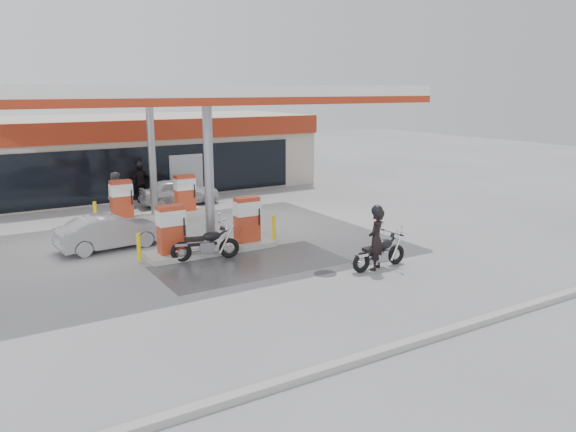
% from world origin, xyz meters
% --- Properties ---
extents(ground, '(90.00, 90.00, 0.00)m').
position_xyz_m(ground, '(0.00, 0.00, 0.00)').
color(ground, gray).
rests_on(ground, ground).
extents(wet_patch, '(6.00, 3.00, 0.00)m').
position_xyz_m(wet_patch, '(0.50, 0.00, 0.00)').
color(wet_patch, '#4C4C4F').
rests_on(wet_patch, ground).
extents(drain_cover, '(0.70, 0.70, 0.01)m').
position_xyz_m(drain_cover, '(2.00, -2.00, 0.00)').
color(drain_cover, '#38383A').
rests_on(drain_cover, ground).
extents(kerb, '(28.00, 0.25, 0.15)m').
position_xyz_m(kerb, '(0.00, -7.00, 0.07)').
color(kerb, gray).
rests_on(kerb, ground).
extents(store_building, '(22.00, 8.22, 4.00)m').
position_xyz_m(store_building, '(0.01, 15.94, 2.01)').
color(store_building, '#BDB29E').
rests_on(store_building, ground).
extents(canopy, '(16.00, 10.02, 5.51)m').
position_xyz_m(canopy, '(0.00, 5.00, 5.27)').
color(canopy, silver).
rests_on(canopy, ground).
extents(pump_island_near, '(5.14, 1.30, 1.78)m').
position_xyz_m(pump_island_near, '(0.00, 2.00, 0.71)').
color(pump_island_near, '#9E9E99').
rests_on(pump_island_near, ground).
extents(pump_island_far, '(5.14, 1.30, 1.78)m').
position_xyz_m(pump_island_far, '(0.00, 8.00, 0.71)').
color(pump_island_far, '#9E9E99').
rests_on(pump_island_far, ground).
extents(main_motorcycle, '(2.14, 0.82, 1.10)m').
position_xyz_m(main_motorcycle, '(3.78, -2.43, 0.49)').
color(main_motorcycle, black).
rests_on(main_motorcycle, ground).
extents(biker_main, '(0.84, 0.76, 1.92)m').
position_xyz_m(biker_main, '(3.58, -2.44, 0.96)').
color(biker_main, black).
rests_on(biker_main, ground).
extents(parked_motorcycle, '(2.22, 1.02, 1.16)m').
position_xyz_m(parked_motorcycle, '(-0.51, 1.19, 0.51)').
color(parked_motorcycle, black).
rests_on(parked_motorcycle, ground).
extents(sedan_white, '(3.88, 1.74, 1.30)m').
position_xyz_m(sedan_white, '(1.98, 10.20, 0.65)').
color(sedan_white, '#BDBDBF').
rests_on(sedan_white, ground).
extents(attendant, '(1.08, 1.19, 2.00)m').
position_xyz_m(attendant, '(-1.32, 9.00, 1.00)').
color(attendant, '#505055').
rests_on(attendant, ground).
extents(hatchback_silver, '(3.76, 1.60, 1.20)m').
position_xyz_m(hatchback_silver, '(-2.84, 4.20, 0.60)').
color(hatchback_silver, '#94959B').
rests_on(hatchback_silver, ground).
extents(parked_car_right, '(4.62, 3.38, 1.17)m').
position_xyz_m(parked_car_right, '(6.59, 14.00, 0.58)').
color(parked_car_right, '#152446').
rests_on(parked_car_right, ground).
extents(biker_walking, '(1.14, 0.49, 1.93)m').
position_xyz_m(biker_walking, '(0.56, 11.80, 0.97)').
color(biker_walking, black).
rests_on(biker_walking, ground).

